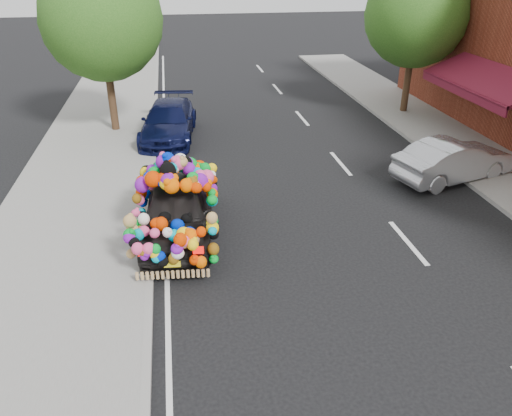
{
  "coord_description": "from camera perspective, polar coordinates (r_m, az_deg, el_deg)",
  "views": [
    {
      "loc": [
        -1.6,
        -9.32,
        6.07
      ],
      "look_at": [
        -0.0,
        0.13,
        1.16
      ],
      "focal_mm": 35.0,
      "sensor_mm": 36.0,
      "label": 1
    }
  ],
  "objects": [
    {
      "name": "sidewalk",
      "position": [
        11.41,
        -21.85,
        -6.85
      ],
      "size": [
        4.0,
        60.0,
        0.12
      ],
      "primitive_type": "cube",
      "color": "gray",
      "rests_on": "ground"
    },
    {
      "name": "navy_sedan",
      "position": [
        18.55,
        -9.96,
        9.73
      ],
      "size": [
        2.34,
        4.58,
        1.27
      ],
      "primitive_type": "imported",
      "rotation": [
        0.0,
        0.0,
        -0.13
      ],
      "color": "#0A0F33",
      "rests_on": "ground"
    },
    {
      "name": "ground",
      "position": [
        11.23,
        0.11,
        -5.54
      ],
      "size": [
        100.0,
        100.0,
        0.0
      ],
      "primitive_type": "plane",
      "color": "black",
      "rests_on": "ground"
    },
    {
      "name": "tree_far_b",
      "position": [
        21.68,
        17.85,
        20.21
      ],
      "size": [
        4.0,
        4.0,
        5.9
      ],
      "color": "#332114",
      "rests_on": "ground"
    },
    {
      "name": "tree_near_sidewalk",
      "position": [
        19.05,
        -17.25,
        19.88
      ],
      "size": [
        4.2,
        4.2,
        6.13
      ],
      "color": "#332114",
      "rests_on": "ground"
    },
    {
      "name": "footpath_far",
      "position": [
        16.85,
        26.87,
        3.22
      ],
      "size": [
        3.0,
        40.0,
        0.12
      ],
      "primitive_type": "cube",
      "color": "gray",
      "rests_on": "ground"
    },
    {
      "name": "lane_markings",
      "position": [
        12.27,
        16.95,
        -3.76
      ],
      "size": [
        6.0,
        50.0,
        0.01
      ],
      "primitive_type": null,
      "color": "silver",
      "rests_on": "ground"
    },
    {
      "name": "plush_art_car",
      "position": [
        11.71,
        -9.11,
        1.22
      ],
      "size": [
        2.3,
        4.3,
        1.99
      ],
      "rotation": [
        0.0,
        0.0,
        -0.09
      ],
      "color": "black",
      "rests_on": "ground"
    },
    {
      "name": "kerb",
      "position": [
        11.11,
        -11.99,
        -6.24
      ],
      "size": [
        0.15,
        60.0,
        0.13
      ],
      "primitive_type": "cube",
      "color": "gray",
      "rests_on": "ground"
    },
    {
      "name": "silver_hatchback",
      "position": [
        15.88,
        21.67,
        5.1
      ],
      "size": [
        3.94,
        2.28,
        1.23
      ],
      "primitive_type": "imported",
      "rotation": [
        0.0,
        0.0,
        1.85
      ],
      "color": "#B5B7BD",
      "rests_on": "ground"
    }
  ]
}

